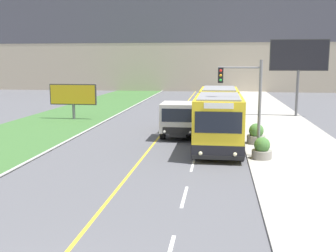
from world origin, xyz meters
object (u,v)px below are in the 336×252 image
dump_truck (181,119)px  city_bus (219,116)px  billboard_large (299,58)px  planter_round_near (262,149)px  billboard_small (73,95)px  car_distant (221,99)px  traffic_light_mast (246,95)px  planter_round_second (256,135)px

dump_truck → city_bus: bearing=-29.9°
billboard_large → planter_round_near: size_ratio=6.19×
dump_truck → billboard_large: 14.94m
city_bus → billboard_small: size_ratio=2.83×
dump_truck → car_distant: bearing=82.2°
billboard_large → billboard_small: billboard_large is taller
car_distant → billboard_large: bearing=-52.4°
billboard_large → traffic_light_mast: bearing=-109.2°
traffic_light_mast → planter_round_second: (0.88, 3.25, -2.68)m
city_bus → planter_round_second: (2.30, -0.65, -1.01)m
city_bus → billboard_small: city_bus is taller
traffic_light_mast → planter_round_near: traffic_light_mast is taller
dump_truck → planter_round_second: (4.83, -2.11, -0.60)m
city_bus → billboard_large: size_ratio=1.69×
city_bus → car_distant: (0.17, 21.08, -0.94)m
car_distant → traffic_light_mast: size_ratio=0.84×
city_bus → planter_round_second: city_bus is taller
city_bus → traffic_light_mast: (1.42, -3.90, 1.67)m
dump_truck → billboard_large: bearing=48.3°
planter_round_second → billboard_small: bearing=149.9°
car_distant → billboard_large: (6.86, -8.91, 4.65)m
car_distant → planter_round_second: (2.14, -21.73, -0.07)m
billboard_small → planter_round_second: (14.94, -8.67, -1.50)m
billboard_large → planter_round_second: size_ratio=5.66×
planter_round_second → billboard_large: bearing=69.8°
car_distant → traffic_light_mast: (1.25, -24.98, 2.61)m
traffic_light_mast → billboard_small: size_ratio=1.24×
traffic_light_mast → billboard_large: 17.14m
dump_truck → traffic_light_mast: 6.97m
dump_truck → billboard_small: billboard_small is taller
billboard_small → traffic_light_mast: bearing=-40.3°
city_bus → planter_round_near: bearing=-63.2°
car_distant → billboard_large: size_ratio=0.62×
city_bus → dump_truck: (-2.53, 1.46, -0.41)m
dump_truck → billboard_large: (9.56, 10.72, 4.12)m
dump_truck → car_distant: size_ratio=1.63×
car_distant → traffic_light_mast: 25.15m
billboard_small → city_bus: bearing=-32.4°
traffic_light_mast → planter_round_second: 4.31m
car_distant → planter_round_second: bearing=-84.4°
dump_truck → traffic_light_mast: traffic_light_mast is taller
traffic_light_mast → car_distant: bearing=92.9°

